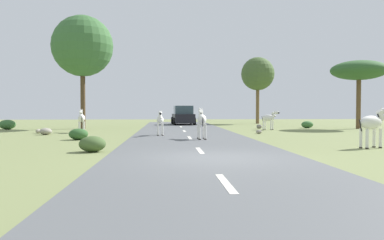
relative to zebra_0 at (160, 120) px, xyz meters
The scene contains 20 objects.
ground_plane 10.14m from the zebra_0, 79.66° to the right, with size 90.00×90.00×0.00m, color olive.
road 10.08m from the zebra_0, 81.44° to the right, with size 6.00×64.00×0.05m, color #56595B.
lane_markings 11.07m from the zebra_0, 82.21° to the right, with size 0.16×56.00×0.01m.
zebra_0 is the anchor object (origin of this frame).
zebra_1 3.41m from the zebra_0, 53.63° to the right, with size 0.43×1.63×1.54m.
zebra_2 10.78m from the zebra_0, 40.71° to the right, with size 1.61×0.91×1.61m.
zebra_3 9.82m from the zebra_0, 38.78° to the left, with size 1.15×1.22×1.40m.
zebra_4 6.16m from the zebra_0, 144.28° to the left, with size 0.67×1.58×1.51m.
car_0 15.07m from the zebra_0, 82.87° to the left, with size 2.20×4.43×1.74m.
tree_2 16.80m from the zebra_0, 26.02° to the left, with size 4.15×4.15×5.13m.
tree_3 20.76m from the zebra_0, 61.89° to the left, with size 3.36×3.36×6.75m.
tree_4 11.78m from the zebra_0, 124.58° to the left, with size 4.57×4.57×8.52m.
bush_0 4.53m from the zebra_0, 150.39° to the right, with size 0.91×0.82×0.55m, color #2D5628.
bush_1 13.82m from the zebra_0, 144.73° to the left, with size 1.18×1.06×0.71m, color #386633.
bush_2 14.19m from the zebra_0, 37.00° to the left, with size 0.91×0.82×0.54m, color #386633.
bush_3 8.04m from the zebra_0, 106.07° to the right, with size 0.92×0.83×0.55m, color #425B2D.
rock_0 8.10m from the zebra_0, 157.88° to the left, with size 0.36×0.39×0.26m, color #A89E8C.
rock_1 6.23m from the zebra_0, 17.37° to the left, with size 0.36×0.31×0.23m, color gray.
rock_2 6.84m from the zebra_0, 166.34° to the left, with size 0.69×0.64×0.40m, color gray.
rock_4 10.84m from the zebra_0, 47.08° to the left, with size 0.42×0.29×0.32m, color gray.
Camera 1 is at (-1.46, -11.51, 1.49)m, focal length 36.72 mm.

